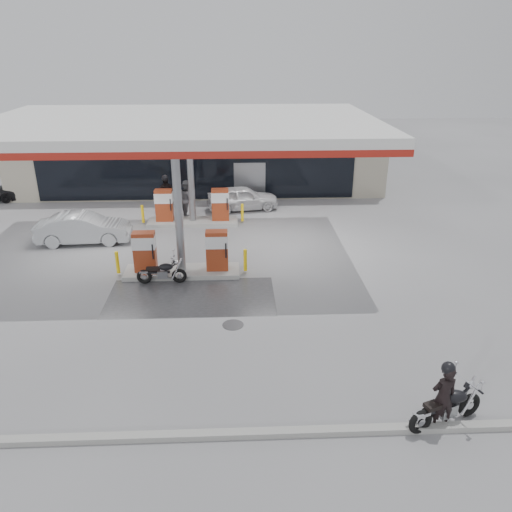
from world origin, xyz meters
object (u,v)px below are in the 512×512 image
(biker_main, at_px, (443,397))
(attendant, at_px, (187,199))
(pump_island_far, at_px, (193,210))
(hatchback_silver, at_px, (84,228))
(parked_car_left, at_px, (27,190))
(biker_walking, at_px, (166,194))
(pump_island_near, at_px, (181,257))
(main_motorcycle, at_px, (447,407))
(sedan_white, at_px, (243,198))
(parked_motorcycle, at_px, (162,273))

(biker_main, xyz_separation_m, attendant, (-7.23, 15.85, 0.14))
(pump_island_far, relative_size, hatchback_silver, 1.23)
(attendant, relative_size, parked_car_left, 0.54)
(attendant, bearing_deg, biker_walking, 32.82)
(hatchback_silver, bearing_deg, biker_walking, -38.58)
(pump_island_near, distance_m, attendant, 7.01)
(biker_main, height_order, attendant, attendant)
(pump_island_near, relative_size, biker_main, 3.01)
(main_motorcycle, relative_size, parked_car_left, 0.56)
(main_motorcycle, distance_m, parked_car_left, 25.95)
(hatchback_silver, bearing_deg, sedan_white, -61.70)
(parked_motorcycle, distance_m, biker_walking, 9.06)
(pump_island_near, bearing_deg, parked_car_left, 132.91)
(biker_main, bearing_deg, hatchback_silver, -55.25)
(pump_island_near, relative_size, sedan_white, 1.34)
(sedan_white, height_order, biker_walking, biker_walking)
(biker_main, height_order, parked_car_left, biker_main)
(pump_island_near, height_order, biker_walking, biker_walking)
(pump_island_near, xyz_separation_m, parked_car_left, (-10.00, 10.76, -0.18))
(biker_main, distance_m, parked_motorcycle, 11.06)
(biker_walking, bearing_deg, pump_island_near, -106.81)
(pump_island_far, distance_m, biker_main, 16.38)
(main_motorcycle, bearing_deg, attendant, 94.35)
(pump_island_far, bearing_deg, attendant, 107.86)
(pump_island_far, xyz_separation_m, parked_motorcycle, (-0.66, -6.80, -0.28))
(pump_island_far, bearing_deg, parked_motorcycle, -95.54)
(pump_island_far, height_order, sedan_white, pump_island_far)
(biker_main, bearing_deg, main_motorcycle, -166.39)
(attendant, xyz_separation_m, biker_walking, (-1.25, 1.20, -0.06))
(parked_motorcycle, bearing_deg, parked_car_left, 127.97)
(biker_main, relative_size, parked_car_left, 0.47)
(main_motorcycle, bearing_deg, biker_walking, 96.21)
(biker_main, bearing_deg, sedan_white, -84.11)
(pump_island_far, relative_size, attendant, 2.59)
(biker_main, bearing_deg, parked_motorcycle, -55.19)
(biker_walking, bearing_deg, hatchback_silver, -152.41)
(hatchback_silver, bearing_deg, pump_island_near, -130.90)
(pump_island_near, xyz_separation_m, pump_island_far, (0.00, 6.00, 0.00))
(attendant, relative_size, biker_walking, 1.07)
(attendant, bearing_deg, parked_car_left, 55.51)
(sedan_white, bearing_deg, attendant, 103.09)
(biker_walking, bearing_deg, parked_motorcycle, -111.87)
(pump_island_near, xyz_separation_m, parked_motorcycle, (-0.66, -0.80, -0.28))
(sedan_white, distance_m, attendant, 3.15)
(main_motorcycle, relative_size, parked_motorcycle, 1.08)
(attendant, bearing_deg, parked_motorcycle, 164.25)
(pump_island_far, height_order, biker_walking, biker_walking)
(sedan_white, distance_m, hatchback_silver, 8.65)
(pump_island_far, distance_m, attendant, 1.09)
(attendant, xyz_separation_m, hatchback_silver, (-4.44, -3.40, -0.31))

